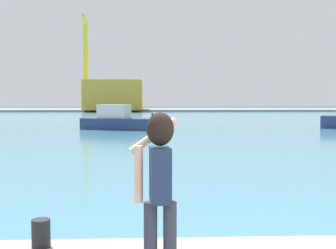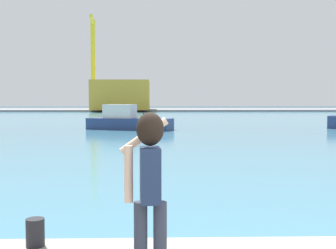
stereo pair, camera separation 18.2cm
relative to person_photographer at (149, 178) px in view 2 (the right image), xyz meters
The scene contains 8 objects.
ground_plane 49.39m from the person_photographer, 88.89° to the left, with size 220.00×220.00×0.00m, color #334751.
harbor_water 51.39m from the person_photographer, 88.93° to the left, with size 140.00×100.00×0.02m, color teal.
far_shore_dock 91.37m from the person_photographer, 89.40° to the left, with size 140.00×20.00×0.38m, color gray.
person_photographer is the anchor object (origin of this frame).
harbor_bollard 2.02m from the person_photographer, 144.23° to the left, with size 0.23×0.23×0.36m, color black.
boat_moored 29.94m from the person_photographer, 94.42° to the left, with size 7.12×4.14×2.01m.
warehouse_left 85.90m from the person_photographer, 94.92° to the left, with size 11.60×13.93×5.98m, color gold.
port_crane 89.36m from the person_photographer, 98.84° to the left, with size 1.78×9.12×19.25m.
Camera 2 is at (-0.88, -3.65, 2.39)m, focal length 45.46 mm.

